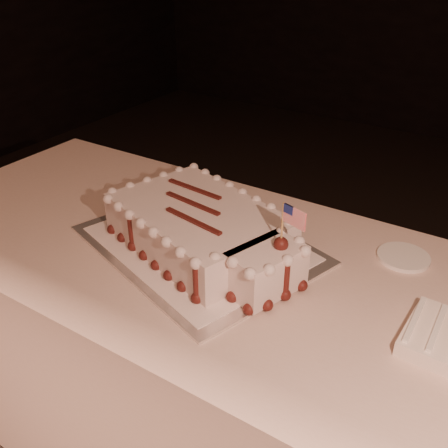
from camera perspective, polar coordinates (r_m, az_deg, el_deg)
The scene contains 6 objects.
room_shell at distance 0.46m, azimuth -18.17°, elevation 20.61°, with size 6.10×8.10×2.90m.
banquet_table at distance 1.45m, azimuth 7.96°, elevation -18.95°, with size 2.40×0.80×0.75m, color beige.
cake_board at distance 1.32m, azimuth -2.92°, elevation -2.39°, with size 0.59×0.45×0.01m, color silver.
doily at distance 1.32m, azimuth -2.93°, elevation -2.21°, with size 0.53×0.40×0.00m, color white.
sheet_cake at distance 1.27m, azimuth -2.13°, elevation -0.73°, with size 0.59×0.43×0.22m.
side_plate at distance 1.35m, azimuth 19.82°, elevation -3.57°, with size 0.13×0.13×0.01m, color white.
Camera 1 is at (0.35, -0.29, 1.47)m, focal length 40.00 mm.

